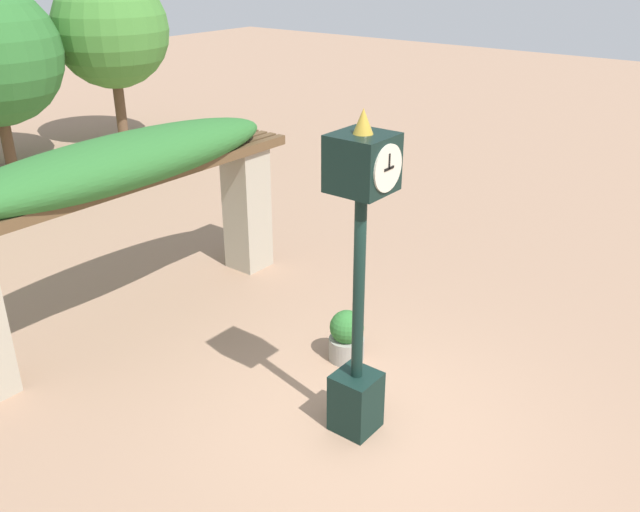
{
  "coord_description": "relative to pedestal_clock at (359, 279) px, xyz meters",
  "views": [
    {
      "loc": [
        -5.16,
        -3.35,
        4.91
      ],
      "look_at": [
        -0.09,
        0.58,
        1.97
      ],
      "focal_mm": 38.0,
      "sensor_mm": 36.0,
      "label": 1
    }
  ],
  "objects": [
    {
      "name": "potted_plant_near_right",
      "position": [
        1.07,
        0.89,
        -1.52
      ],
      "size": [
        0.46,
        0.46,
        0.69
      ],
      "color": "gray",
      "rests_on": "ground"
    },
    {
      "name": "ground_plane",
      "position": [
        0.09,
        -0.08,
        -1.86
      ],
      "size": [
        60.0,
        60.0,
        0.0
      ],
      "primitive_type": "plane",
      "color": "#9E7A60"
    },
    {
      "name": "pedestal_clock",
      "position": [
        0.0,
        0.0,
        0.0
      ],
      "size": [
        0.55,
        0.6,
        3.58
      ],
      "color": "black",
      "rests_on": "ground"
    },
    {
      "name": "pergola",
      "position": [
        0.09,
        3.87,
        0.17
      ],
      "size": [
        5.76,
        1.17,
        2.7
      ],
      "color": "#A89E89",
      "rests_on": "ground"
    }
  ]
}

